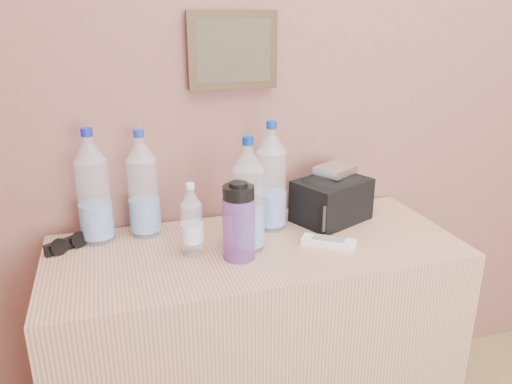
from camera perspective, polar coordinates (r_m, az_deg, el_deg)
picture_frame at (r=1.70m, az=-2.69°, el=15.83°), size 0.30×0.03×0.25m
dresser at (r=1.82m, az=0.02°, el=-17.79°), size 1.31×0.54×0.82m
pet_large_a at (r=1.66m, az=-18.07°, el=-0.08°), size 0.10×0.10×0.37m
pet_large_b at (r=1.67m, az=-12.76°, el=0.29°), size 0.10×0.10×0.36m
pet_large_c at (r=1.67m, az=1.72°, el=1.13°), size 0.10×0.10×0.37m
pet_large_d at (r=1.52m, az=-0.88°, el=-1.02°), size 0.10×0.10×0.36m
pet_small at (r=1.52m, az=-7.36°, el=-3.57°), size 0.07×0.07×0.23m
nalgene_bottle at (r=1.48m, az=-1.97°, el=-3.38°), size 0.10×0.10×0.24m
sunglasses at (r=1.68m, az=-20.80°, el=-5.57°), size 0.15×0.12×0.04m
ac_remote at (r=1.61m, az=8.30°, el=-5.72°), size 0.17×0.14×0.02m
toiletry_bag at (r=1.78m, az=8.64°, el=-0.62°), size 0.30×0.27×0.17m
foil_packet at (r=1.76m, az=9.03°, el=2.51°), size 0.16×0.15×0.03m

